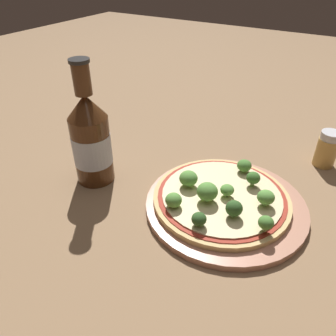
# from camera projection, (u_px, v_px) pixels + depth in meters

# --- Properties ---
(ground_plane) EXTENTS (3.00, 3.00, 0.00)m
(ground_plane) POSITION_uv_depth(u_px,v_px,m) (220.00, 206.00, 0.58)
(ground_plane) COLOR #846647
(plate) EXTENTS (0.28, 0.28, 0.01)m
(plate) POSITION_uv_depth(u_px,v_px,m) (224.00, 206.00, 0.57)
(plate) COLOR tan
(plate) RESTS_ON ground_plane
(pizza) EXTENTS (0.24, 0.24, 0.01)m
(pizza) POSITION_uv_depth(u_px,v_px,m) (223.00, 200.00, 0.57)
(pizza) COLOR tan
(pizza) RESTS_ON plate
(broccoli_floret_0) EXTENTS (0.03, 0.03, 0.03)m
(broccoli_floret_0) POSITION_uv_depth(u_px,v_px,m) (234.00, 208.00, 0.51)
(broccoli_floret_0) COLOR #89A866
(broccoli_floret_0) RESTS_ON pizza
(broccoli_floret_1) EXTENTS (0.02, 0.02, 0.02)m
(broccoli_floret_1) POSITION_uv_depth(u_px,v_px,m) (201.00, 220.00, 0.50)
(broccoli_floret_1) COLOR #89A866
(broccoli_floret_1) RESTS_ON pizza
(broccoli_floret_2) EXTENTS (0.04, 0.04, 0.03)m
(broccoli_floret_2) POSITION_uv_depth(u_px,v_px,m) (207.00, 192.00, 0.54)
(broccoli_floret_2) COLOR #89A866
(broccoli_floret_2) RESTS_ON pizza
(broccoli_floret_3) EXTENTS (0.03, 0.03, 0.02)m
(broccoli_floret_3) POSITION_uv_depth(u_px,v_px,m) (174.00, 200.00, 0.53)
(broccoli_floret_3) COLOR #89A866
(broccoli_floret_3) RESTS_ON pizza
(broccoli_floret_4) EXTENTS (0.02, 0.02, 0.03)m
(broccoli_floret_4) POSITION_uv_depth(u_px,v_px,m) (253.00, 178.00, 0.58)
(broccoli_floret_4) COLOR #89A866
(broccoli_floret_4) RESTS_ON pizza
(broccoli_floret_5) EXTENTS (0.03, 0.03, 0.03)m
(broccoli_floret_5) POSITION_uv_depth(u_px,v_px,m) (266.00, 197.00, 0.53)
(broccoli_floret_5) COLOR #89A866
(broccoli_floret_5) RESTS_ON pizza
(broccoli_floret_6) EXTENTS (0.03, 0.03, 0.03)m
(broccoli_floret_6) POSITION_uv_depth(u_px,v_px,m) (188.00, 178.00, 0.58)
(broccoli_floret_6) COLOR #89A866
(broccoli_floret_6) RESTS_ON pizza
(broccoli_floret_7) EXTENTS (0.02, 0.02, 0.02)m
(broccoli_floret_7) POSITION_uv_depth(u_px,v_px,m) (226.00, 191.00, 0.55)
(broccoli_floret_7) COLOR #89A866
(broccoli_floret_7) RESTS_ON pizza
(broccoli_floret_8) EXTENTS (0.02, 0.02, 0.03)m
(broccoli_floret_8) POSITION_uv_depth(u_px,v_px,m) (266.00, 223.00, 0.49)
(broccoli_floret_8) COLOR #89A866
(broccoli_floret_8) RESTS_ON pizza
(broccoli_floret_9) EXTENTS (0.03, 0.03, 0.02)m
(broccoli_floret_9) POSITION_uv_depth(u_px,v_px,m) (244.00, 166.00, 0.62)
(broccoli_floret_9) COLOR #89A866
(broccoli_floret_9) RESTS_ON pizza
(beer_bottle) EXTENTS (0.07, 0.07, 0.23)m
(beer_bottle) POSITION_uv_depth(u_px,v_px,m) (91.00, 139.00, 0.60)
(beer_bottle) COLOR #472814
(beer_bottle) RESTS_ON ground_plane
(pepper_shaker) EXTENTS (0.04, 0.04, 0.08)m
(pepper_shaker) POSITION_uv_depth(u_px,v_px,m) (327.00, 149.00, 0.67)
(pepper_shaker) COLOR tan
(pepper_shaker) RESTS_ON ground_plane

